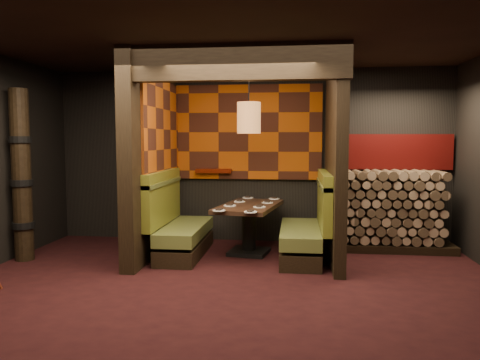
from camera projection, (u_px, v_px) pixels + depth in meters
name	position (u px, v px, depth m)	size (l,w,h in m)	color
floor	(226.00, 294.00, 5.18)	(6.50, 5.50, 0.02)	black
ceiling	(226.00, 29.00, 4.93)	(6.50, 5.50, 0.02)	black
wall_back	(250.00, 156.00, 7.79)	(6.50, 0.02, 2.85)	black
wall_front	(145.00, 196.00, 2.33)	(6.50, 0.02, 2.85)	black
partition_left	(151.00, 158.00, 6.85)	(0.20, 2.20, 2.85)	black
partition_right	(335.00, 159.00, 6.59)	(0.15, 2.10, 2.85)	black
header_beam	(232.00, 62.00, 5.65)	(2.85, 0.18, 0.44)	black
tapa_back_panel	(248.00, 132.00, 7.71)	(2.40, 0.06, 1.55)	#A2430A
tapa_side_panel	(162.00, 129.00, 6.97)	(0.04, 1.85, 1.45)	#A2430A
lacquer_shelf	(214.00, 171.00, 7.77)	(0.60, 0.12, 0.07)	#551305
booth_bench_left	(178.00, 228.00, 6.89)	(0.68, 1.60, 1.14)	black
booth_bench_right	(308.00, 231.00, 6.67)	(0.68, 1.60, 1.14)	black
dining_table	(249.00, 220.00, 6.93)	(0.99, 1.51, 0.74)	black
place_settings	(249.00, 204.00, 6.91)	(0.86, 1.68, 0.03)	white
pendant_lamp	(249.00, 118.00, 6.75)	(0.34, 0.34, 1.06)	#975E2F
totem_column	(22.00, 176.00, 6.52)	(0.31, 0.31, 2.40)	black
firewood_stack	(395.00, 210.00, 7.19)	(1.73, 0.70, 1.22)	black
mosaic_header	(393.00, 152.00, 7.44)	(1.83, 0.10, 0.56)	maroon
bay_front_post	(340.00, 158.00, 6.84)	(0.08, 0.08, 2.85)	black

